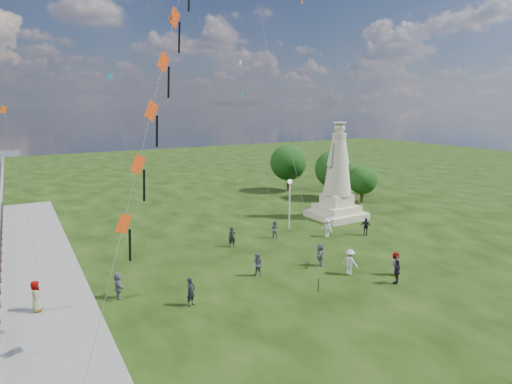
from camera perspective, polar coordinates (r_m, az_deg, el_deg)
waterfront at (r=27.58m, az=-28.68°, el=-14.09°), size 200.00×200.00×1.51m
statue at (r=43.06m, az=10.81°, el=1.23°), size 4.75×4.75×9.53m
lamppost at (r=38.79m, az=4.51°, el=-0.17°), size 0.43×0.43×4.59m
tree_row at (r=53.18m, az=8.08°, el=3.25°), size 7.70×13.75×6.15m
person_0 at (r=25.09m, az=-8.69°, el=-13.02°), size 0.72×0.63×1.67m
person_1 at (r=28.65m, az=0.24°, el=-9.71°), size 0.76×0.92×1.62m
person_2 at (r=29.70m, az=12.42°, el=-9.09°), size 0.96×1.25×1.73m
person_3 at (r=29.03m, az=18.28°, el=-10.05°), size 1.06×0.83×1.61m
person_4 at (r=30.36m, az=18.07°, el=-9.08°), size 0.83×0.57×1.59m
person_5 at (r=26.95m, az=-17.90°, el=-11.75°), size 0.69×1.51×1.60m
person_6 at (r=34.38m, az=-3.20°, el=-6.03°), size 0.69×0.57×1.61m
person_7 at (r=36.64m, az=2.48°, el=-4.97°), size 0.83×0.86×1.52m
person_8 at (r=37.36m, az=9.45°, el=-4.71°), size 0.79×1.16×1.64m
person_9 at (r=38.51m, az=14.41°, el=-4.48°), size 0.91×1.02×1.56m
person_10 at (r=26.85m, az=-27.23°, el=-12.44°), size 0.66×0.93×1.76m
person_11 at (r=30.80m, az=8.55°, el=-8.24°), size 1.50×1.62×1.67m
red_kite_train at (r=21.91m, az=-12.30°, el=15.58°), size 9.00×9.35×20.64m
small_kites at (r=43.35m, az=-5.20°, el=15.71°), size 32.89×16.47×28.40m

